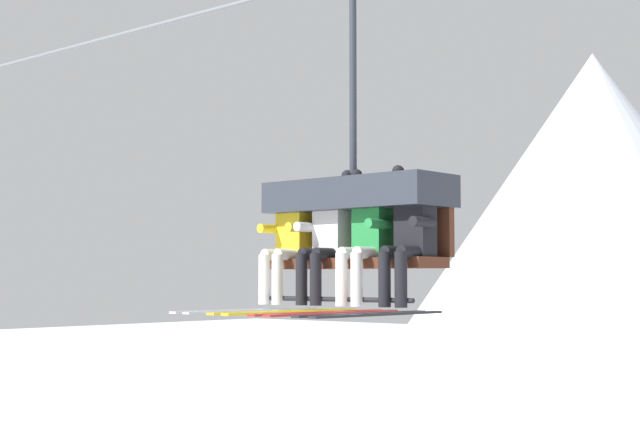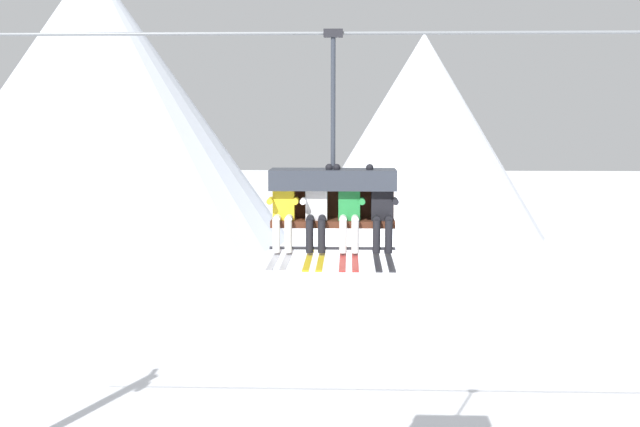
# 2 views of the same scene
# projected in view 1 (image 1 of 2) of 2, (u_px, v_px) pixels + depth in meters

# --- Properties ---
(mountain_peak_west) EXTENTS (23.82, 23.82, 17.34)m
(mountain_peak_west) POSITION_uv_depth(u_px,v_px,m) (596.00, 227.00, 48.18)
(mountain_peak_west) COLOR silver
(mountain_peak_west) RESTS_ON ground_plane
(chairlift_chair) EXTENTS (1.88, 0.74, 3.19)m
(chairlift_chair) POSITION_uv_depth(u_px,v_px,m) (358.00, 208.00, 9.28)
(chairlift_chair) COLOR #512819
(skier_yellow) EXTENTS (0.46, 1.70, 1.23)m
(skier_yellow) POSITION_uv_depth(u_px,v_px,m) (286.00, 242.00, 9.57)
(skier_yellow) COLOR yellow
(skier_white) EXTENTS (0.48, 1.70, 1.34)m
(skier_white) POSITION_uv_depth(u_px,v_px,m) (324.00, 239.00, 9.26)
(skier_white) COLOR silver
(skier_green) EXTENTS (0.48, 1.70, 1.34)m
(skier_green) POSITION_uv_depth(u_px,v_px,m) (364.00, 237.00, 8.94)
(skier_green) COLOR #23843D
(skier_black) EXTENTS (0.48, 1.70, 1.34)m
(skier_black) POSITION_uv_depth(u_px,v_px,m) (407.00, 236.00, 8.62)
(skier_black) COLOR black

